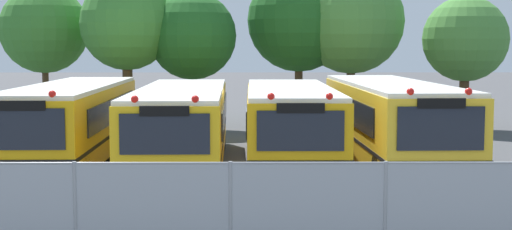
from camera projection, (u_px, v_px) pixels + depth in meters
ground_plane at (233, 167)px, 22.76m from camera, size 160.00×160.00×0.00m
school_bus_0 at (73, 121)px, 22.79m from camera, size 2.69×10.95×2.66m
school_bus_1 at (182, 123)px, 22.55m from camera, size 2.83×11.40×2.57m
school_bus_2 at (290, 123)px, 22.47m from camera, size 2.61×10.19×2.60m
school_bus_3 at (390, 120)px, 22.55m from camera, size 2.84×11.15×2.74m
tree_0 at (47, 30)px, 33.68m from camera, size 4.01×4.01×6.46m
tree_1 at (129, 22)px, 31.99m from camera, size 4.04×4.04×6.68m
tree_2 at (190, 35)px, 32.49m from camera, size 3.86×3.86×6.08m
tree_3 at (296, 20)px, 34.23m from camera, size 4.78×4.78×7.27m
tree_4 at (348, 19)px, 33.73m from camera, size 4.83×4.83×7.25m
tree_5 at (468, 40)px, 32.47m from camera, size 3.75×3.75×5.88m
chainlink_fence at (230, 211)px, 12.59m from camera, size 15.89×0.07×1.76m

